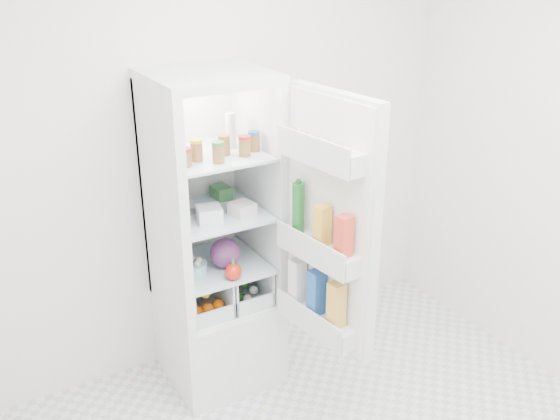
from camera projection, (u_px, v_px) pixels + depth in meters
room_walls at (395, 177)px, 2.28m from camera, size 3.02×3.02×2.61m
refrigerator at (213, 271)px, 3.54m from camera, size 0.60×0.60×1.80m
shelf_low at (217, 264)px, 3.47m from camera, size 0.49×0.53×0.01m
shelf_mid at (215, 213)px, 3.34m from camera, size 0.49×0.53×0.02m
shelf_top at (212, 154)px, 3.21m from camera, size 0.49×0.53×0.02m
crisper_left at (198, 290)px, 3.46m from camera, size 0.23×0.46×0.22m
crisper_right at (237, 279)px, 3.57m from camera, size 0.23×0.46×0.22m
condiment_jars at (221, 150)px, 3.11m from camera, size 0.46×0.16×0.08m
squeeze_bottle at (231, 130)px, 3.25m from camera, size 0.07×0.07×0.19m
tub_white at (209, 214)px, 3.21m from camera, size 0.15×0.15×0.08m
tub_cream at (242, 209)px, 3.29m from camera, size 0.13×0.13×0.07m
tin_red at (239, 206)px, 3.34m from camera, size 0.10×0.10×0.05m
foil_tray at (181, 209)px, 3.32m from camera, size 0.17×0.13×0.04m
tub_green at (221, 192)px, 3.50m from camera, size 0.09×0.13×0.07m
red_cabbage at (225, 253)px, 3.39m from camera, size 0.16×0.16×0.16m
bell_pepper at (233, 272)px, 3.27m from camera, size 0.09×0.09×0.09m
mushroom_bowl at (193, 269)px, 3.33m from camera, size 0.18×0.18×0.07m
citrus_pile at (200, 295)px, 3.46m from camera, size 0.20×0.31×0.16m
veg_pile at (239, 286)px, 3.59m from camera, size 0.16×0.30×0.10m
fridge_door at (327, 231)px, 3.03m from camera, size 0.24×0.60×1.30m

